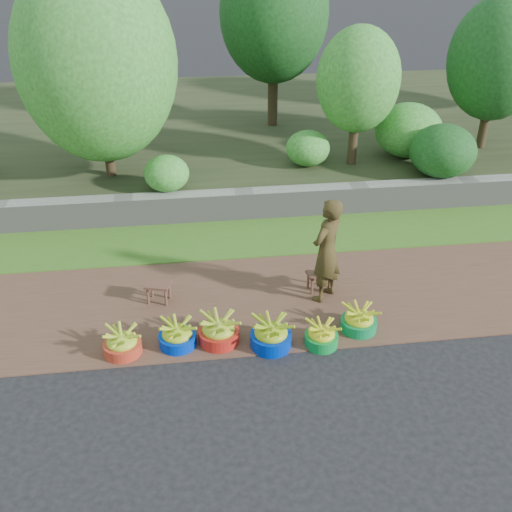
{
  "coord_description": "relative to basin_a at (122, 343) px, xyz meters",
  "views": [
    {
      "loc": [
        -1.05,
        -5.72,
        4.82
      ],
      "look_at": [
        -0.13,
        1.3,
        0.75
      ],
      "focal_mm": 40.0,
      "sensor_mm": 36.0,
      "label": 1
    }
  ],
  "objects": [
    {
      "name": "retaining_wall",
      "position": [
        2.02,
        3.82,
        0.11
      ],
      "size": [
        80.0,
        0.35,
        0.55
      ],
      "primitive_type": "cube",
      "color": "gray",
      "rests_on": "ground"
    },
    {
      "name": "ground_plane",
      "position": [
        2.02,
        -0.28,
        -0.17
      ],
      "size": [
        120.0,
        120.0,
        0.0
      ],
      "primitive_type": "plane",
      "color": "black",
      "rests_on": "ground"
    },
    {
      "name": "vendor_woman",
      "position": [
        2.89,
        0.93,
        0.65
      ],
      "size": [
        0.68,
        0.68,
        1.59
      ],
      "primitive_type": "imported",
      "rotation": [
        0.0,
        0.0,
        3.92
      ],
      "color": "black",
      "rests_on": "dirt_shoulder"
    },
    {
      "name": "basin_e",
      "position": [
        2.6,
        -0.15,
        -0.02
      ],
      "size": [
        0.45,
        0.45,
        0.34
      ],
      "color": "#0C8332",
      "rests_on": "ground"
    },
    {
      "name": "basin_c",
      "position": [
        1.26,
        0.07,
        0.02
      ],
      "size": [
        0.55,
        0.55,
        0.41
      ],
      "color": "#B01F16",
      "rests_on": "ground"
    },
    {
      "name": "basin_b",
      "position": [
        0.71,
        0.07,
        0.0
      ],
      "size": [
        0.5,
        0.5,
        0.37
      ],
      "color": "#002ABB",
      "rests_on": "ground"
    },
    {
      "name": "grass_verge",
      "position": [
        2.02,
        2.97,
        -0.15
      ],
      "size": [
        80.0,
        1.5,
        0.04
      ],
      "primitive_type": "cube",
      "color": "#407321",
      "rests_on": "ground"
    },
    {
      "name": "basin_d",
      "position": [
        1.94,
        -0.09,
        0.02
      ],
      "size": [
        0.55,
        0.55,
        0.41
      ],
      "color": "#0027AE",
      "rests_on": "ground"
    },
    {
      "name": "basin_f",
      "position": [
        3.18,
        0.09,
        0.0
      ],
      "size": [
        0.5,
        0.5,
        0.37
      ],
      "color": "#0A7B3F",
      "rests_on": "ground"
    },
    {
      "name": "earth_bank",
      "position": [
        2.02,
        8.72,
        0.08
      ],
      "size": [
        80.0,
        10.0,
        0.5
      ],
      "primitive_type": "cube",
      "color": "#30391F",
      "rests_on": "ground"
    },
    {
      "name": "stool_left",
      "position": [
        0.45,
        1.13,
        0.1
      ],
      "size": [
        0.41,
        0.36,
        0.31
      ],
      "rotation": [
        0.0,
        0.0,
        -0.28
      ],
      "color": "brown",
      "rests_on": "dirt_shoulder"
    },
    {
      "name": "vegetation",
      "position": [
        -1.2,
        6.92,
        2.4
      ],
      "size": [
        37.53,
        6.77,
        4.31
      ],
      "color": "#332717",
      "rests_on": "earth_bank"
    },
    {
      "name": "stool_right",
      "position": [
        2.85,
        1.13,
        0.09
      ],
      "size": [
        0.37,
        0.3,
        0.3
      ],
      "rotation": [
        0.0,
        0.0,
        0.12
      ],
      "color": "brown",
      "rests_on": "dirt_shoulder"
    },
    {
      "name": "basin_a",
      "position": [
        0.0,
        0.0,
        0.0
      ],
      "size": [
        0.5,
        0.5,
        0.37
      ],
      "color": "#B73420",
      "rests_on": "ground"
    },
    {
      "name": "dirt_shoulder",
      "position": [
        2.02,
        0.97,
        -0.16
      ],
      "size": [
        80.0,
        2.5,
        0.02
      ],
      "primitive_type": "cube",
      "color": "brown",
      "rests_on": "ground"
    }
  ]
}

